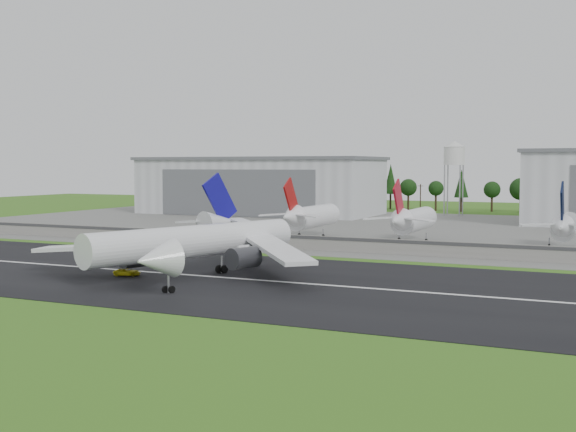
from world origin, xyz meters
The scene contains 14 objects.
ground centered at (0.00, 0.00, 0.00)m, with size 600.00×600.00×0.00m, color #346116.
runway centered at (0.00, 10.00, 0.05)m, with size 320.00×60.00×0.10m, color black.
runway_centerline centered at (0.00, 10.00, 0.11)m, with size 220.00×1.00×0.02m, color white.
apron centered at (0.00, 120.00, 0.05)m, with size 320.00×150.00×0.10m, color slate.
blast_fence centered at (0.00, 54.99, 1.81)m, with size 240.00×0.61×3.50m.
hangar_west centered at (-80.00, 164.92, 11.63)m, with size 97.00×44.00×23.20m.
water_tower centered at (-5.00, 185.00, 24.55)m, with size 8.40×8.40×29.40m.
utility_poles centered at (0.00, 200.00, 0.00)m, with size 230.00×3.00×12.00m, color black, non-canonical shape.
treeline centered at (0.00, 215.00, 0.00)m, with size 320.00×16.00×22.00m, color black, non-canonical shape.
main_airliner centered at (-14.85, 9.59, 4.89)m, with size 53.97×57.53×18.17m.
ground_vehicle centered at (-25.62, 4.69, 0.76)m, with size 2.19×4.74×1.32m, color yellow.
parked_jet_red_a centered at (-20.80, 76.58, 6.28)m, with size 7.36×31.29×16.79m.
parked_jet_red_b centered at (6.96, 76.56, 6.19)m, with size 7.36×31.29×16.70m.
parked_jet_navy centered at (42.98, 76.52, 5.96)m, with size 7.36×31.29×16.45m.
Camera 1 is at (53.72, -99.44, 19.73)m, focal length 45.00 mm.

